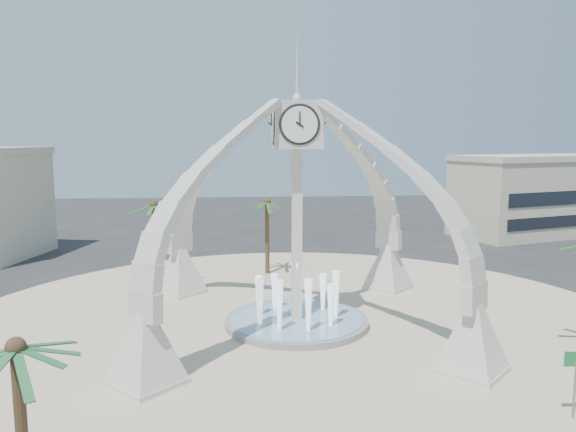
{
  "coord_description": "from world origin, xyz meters",
  "views": [
    {
      "loc": [
        -3.15,
        -29.96,
        10.34
      ],
      "look_at": [
        -0.3,
        2.0,
        5.9
      ],
      "focal_mm": 35.0,
      "sensor_mm": 36.0,
      "label": 1
    }
  ],
  "objects": [
    {
      "name": "ground",
      "position": [
        0.0,
        0.0,
        0.0
      ],
      "size": [
        140.0,
        140.0,
        0.0
      ],
      "primitive_type": "plane",
      "color": "#282828",
      "rests_on": "ground"
    },
    {
      "name": "plaza",
      "position": [
        0.0,
        0.0,
        0.03
      ],
      "size": [
        40.0,
        40.0,
        0.06
      ],
      "primitive_type": "cylinder",
      "color": "beige",
      "rests_on": "ground"
    },
    {
      "name": "clock_tower",
      "position": [
        -0.0,
        -0.0,
        6.49
      ],
      "size": [
        17.94,
        17.94,
        16.3
      ],
      "color": "beige",
      "rests_on": "ground"
    },
    {
      "name": "fountain",
      "position": [
        0.0,
        0.0,
        0.29
      ],
      "size": [
        8.0,
        8.0,
        3.62
      ],
      "color": "gray",
      "rests_on": "ground"
    },
    {
      "name": "building_ne",
      "position": [
        30.0,
        28.0,
        4.31
      ],
      "size": [
        21.87,
        14.17,
        8.6
      ],
      "rotation": [
        0.0,
        0.0,
        0.31
      ],
      "color": "beige",
      "rests_on": "ground"
    },
    {
      "name": "palm_west",
      "position": [
        -8.86,
        8.27,
        5.81
      ],
      "size": [
        4.26,
        4.26,
        6.55
      ],
      "rotation": [
        0.0,
        0.0,
        0.32
      ],
      "color": "brown",
      "rests_on": "ground"
    },
    {
      "name": "palm_north",
      "position": [
        -0.99,
        12.17,
        5.5
      ],
      "size": [
        4.02,
        4.02,
        6.26
      ],
      "rotation": [
        0.0,
        0.0,
        -0.16
      ],
      "color": "brown",
      "rests_on": "ground"
    },
    {
      "name": "palm_south",
      "position": [
        -8.87,
        -15.66,
        4.97
      ],
      "size": [
        4.36,
        4.36,
        5.68
      ],
      "rotation": [
        0.0,
        0.0,
        0.37
      ],
      "color": "brown",
      "rests_on": "ground"
    },
    {
      "name": "street_sign",
      "position": [
        9.13,
        -11.37,
        2.0
      ],
      "size": [
        1.03,
        0.14,
        2.79
      ],
      "rotation": [
        0.0,
        0.0,
        -0.1
      ],
      "color": "slate",
      "rests_on": "ground"
    }
  ]
}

